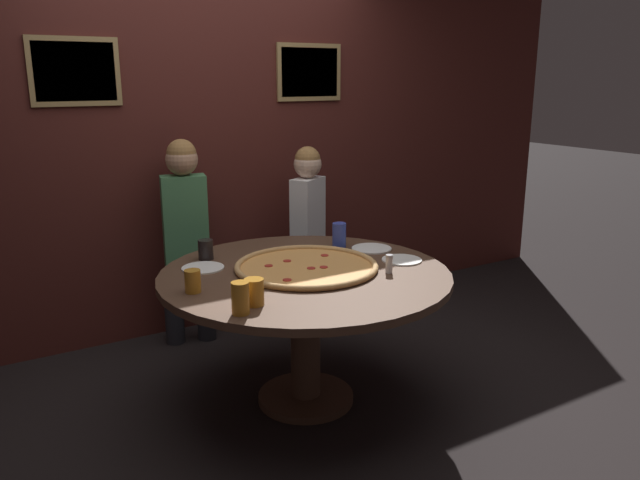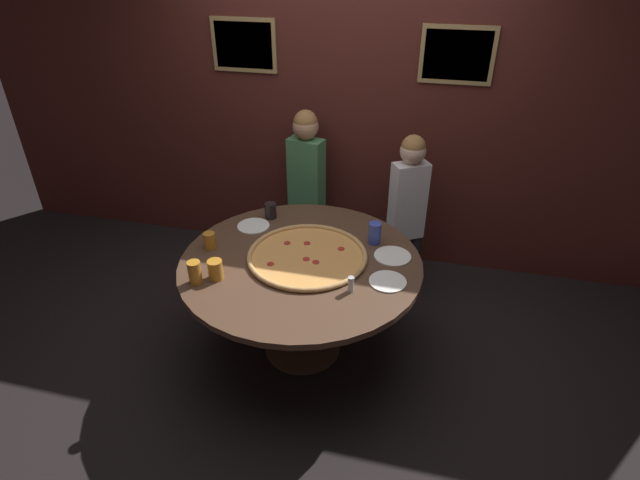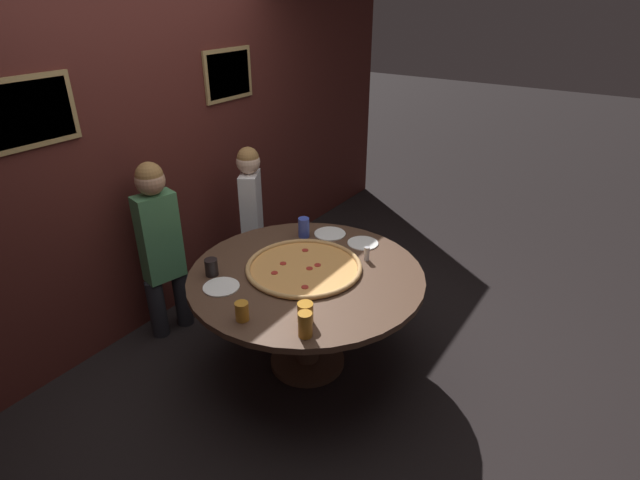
{
  "view_description": "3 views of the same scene",
  "coord_description": "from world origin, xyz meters",
  "px_view_note": "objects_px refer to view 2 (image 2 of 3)",
  "views": [
    {
      "loc": [
        -1.53,
        -2.68,
        1.73
      ],
      "look_at": [
        0.13,
        0.06,
        0.88
      ],
      "focal_mm": 35.0,
      "sensor_mm": 36.0,
      "label": 1
    },
    {
      "loc": [
        0.73,
        -2.49,
        2.47
      ],
      "look_at": [
        0.1,
        0.12,
        0.83
      ],
      "focal_mm": 28.0,
      "sensor_mm": 36.0,
      "label": 2
    },
    {
      "loc": [
        -2.24,
        -1.61,
        2.38
      ],
      "look_at": [
        0.13,
        -0.02,
        0.93
      ],
      "focal_mm": 28.0,
      "sensor_mm": 36.0,
      "label": 3
    }
  ],
  "objects_px": {
    "dining_table": "(301,278)",
    "white_plate_left_side": "(388,281)",
    "drink_cup_front_edge": "(271,211)",
    "drink_cup_centre_back": "(195,272)",
    "white_plate_far_back": "(393,256)",
    "white_plate_beside_cup": "(253,226)",
    "drink_cup_near_right": "(215,270)",
    "drink_cup_far_left": "(210,241)",
    "giant_pizza": "(307,255)",
    "diner_side_left": "(306,181)",
    "condiment_shaker": "(351,284)",
    "diner_far_right": "(408,204)",
    "drink_cup_by_shaker": "(375,233)"
  },
  "relations": [
    {
      "from": "white_plate_left_side",
      "to": "white_plate_far_back",
      "type": "distance_m",
      "value": 0.28
    },
    {
      "from": "drink_cup_near_right",
      "to": "diner_side_left",
      "type": "bearing_deg",
      "value": 82.8
    },
    {
      "from": "diner_side_left",
      "to": "giant_pizza",
      "type": "bearing_deg",
      "value": 118.46
    },
    {
      "from": "drink_cup_near_right",
      "to": "white_plate_far_back",
      "type": "xyz_separation_m",
      "value": [
        0.99,
        0.48,
        -0.06
      ]
    },
    {
      "from": "white_plate_left_side",
      "to": "diner_far_right",
      "type": "bearing_deg",
      "value": 88.86
    },
    {
      "from": "white_plate_beside_cup",
      "to": "diner_far_right",
      "type": "xyz_separation_m",
      "value": [
        1.01,
        0.64,
        -0.03
      ]
    },
    {
      "from": "drink_cup_near_right",
      "to": "white_plate_far_back",
      "type": "distance_m",
      "value": 1.1
    },
    {
      "from": "giant_pizza",
      "to": "white_plate_far_back",
      "type": "xyz_separation_m",
      "value": [
        0.52,
        0.14,
        -0.01
      ]
    },
    {
      "from": "drink_cup_centre_back",
      "to": "drink_cup_front_edge",
      "type": "bearing_deg",
      "value": 78.51
    },
    {
      "from": "white_plate_far_back",
      "to": "condiment_shaker",
      "type": "height_order",
      "value": "condiment_shaker"
    },
    {
      "from": "giant_pizza",
      "to": "drink_cup_near_right",
      "type": "bearing_deg",
      "value": -143.57
    },
    {
      "from": "giant_pizza",
      "to": "white_plate_beside_cup",
      "type": "xyz_separation_m",
      "value": [
        -0.47,
        0.29,
        -0.01
      ]
    },
    {
      "from": "drink_cup_far_left",
      "to": "white_plate_far_back",
      "type": "distance_m",
      "value": 1.17
    },
    {
      "from": "drink_cup_centre_back",
      "to": "white_plate_far_back",
      "type": "height_order",
      "value": "drink_cup_centre_back"
    },
    {
      "from": "giant_pizza",
      "to": "drink_cup_near_right",
      "type": "xyz_separation_m",
      "value": [
        -0.47,
        -0.34,
        0.05
      ]
    },
    {
      "from": "drink_cup_far_left",
      "to": "white_plate_far_back",
      "type": "bearing_deg",
      "value": 8.62
    },
    {
      "from": "drink_cup_centre_back",
      "to": "white_plate_beside_cup",
      "type": "xyz_separation_m",
      "value": [
        0.1,
        0.7,
        -0.07
      ]
    },
    {
      "from": "white_plate_left_side",
      "to": "condiment_shaker",
      "type": "xyz_separation_m",
      "value": [
        -0.19,
        -0.14,
        0.05
      ]
    },
    {
      "from": "white_plate_far_back",
      "to": "dining_table",
      "type": "bearing_deg",
      "value": -162.27
    },
    {
      "from": "drink_cup_near_right",
      "to": "diner_side_left",
      "type": "height_order",
      "value": "diner_side_left"
    },
    {
      "from": "drink_cup_front_edge",
      "to": "drink_cup_centre_back",
      "type": "relative_size",
      "value": 0.78
    },
    {
      "from": "white_plate_far_back",
      "to": "white_plate_beside_cup",
      "type": "xyz_separation_m",
      "value": [
        -0.99,
        0.15,
        0.0
      ]
    },
    {
      "from": "white_plate_beside_cup",
      "to": "condiment_shaker",
      "type": "relative_size",
      "value": 2.3
    },
    {
      "from": "white_plate_far_back",
      "to": "diner_side_left",
      "type": "bearing_deg",
      "value": 131.35
    },
    {
      "from": "drink_cup_near_right",
      "to": "white_plate_beside_cup",
      "type": "xyz_separation_m",
      "value": [
        -0.0,
        0.63,
        -0.06
      ]
    },
    {
      "from": "diner_far_right",
      "to": "giant_pizza",
      "type": "bearing_deg",
      "value": 28.52
    },
    {
      "from": "drink_cup_near_right",
      "to": "giant_pizza",
      "type": "bearing_deg",
      "value": 36.43
    },
    {
      "from": "drink_cup_by_shaker",
      "to": "drink_cup_centre_back",
      "type": "height_order",
      "value": "drink_cup_by_shaker"
    },
    {
      "from": "drink_cup_near_right",
      "to": "diner_far_right",
      "type": "distance_m",
      "value": 1.62
    },
    {
      "from": "dining_table",
      "to": "giant_pizza",
      "type": "height_order",
      "value": "giant_pizza"
    },
    {
      "from": "drink_cup_centre_back",
      "to": "drink_cup_far_left",
      "type": "distance_m",
      "value": 0.38
    },
    {
      "from": "giant_pizza",
      "to": "drink_cup_far_left",
      "type": "xyz_separation_m",
      "value": [
        -0.64,
        -0.04,
        0.04
      ]
    },
    {
      "from": "giant_pizza",
      "to": "diner_far_right",
      "type": "bearing_deg",
      "value": 59.43
    },
    {
      "from": "dining_table",
      "to": "white_plate_left_side",
      "type": "height_order",
      "value": "white_plate_left_side"
    },
    {
      "from": "giant_pizza",
      "to": "white_plate_far_back",
      "type": "distance_m",
      "value": 0.54
    },
    {
      "from": "drink_cup_front_edge",
      "to": "drink_cup_centre_back",
      "type": "distance_m",
      "value": 0.87
    },
    {
      "from": "white_plate_left_side",
      "to": "diner_side_left",
      "type": "height_order",
      "value": "diner_side_left"
    },
    {
      "from": "drink_cup_far_left",
      "to": "white_plate_beside_cup",
      "type": "relative_size",
      "value": 0.49
    },
    {
      "from": "white_plate_far_back",
      "to": "white_plate_beside_cup",
      "type": "distance_m",
      "value": 1.0
    },
    {
      "from": "dining_table",
      "to": "diner_side_left",
      "type": "xyz_separation_m",
      "value": [
        -0.26,
        1.1,
        0.16
      ]
    },
    {
      "from": "drink_cup_centre_back",
      "to": "white_plate_left_side",
      "type": "relative_size",
      "value": 0.65
    },
    {
      "from": "drink_cup_by_shaker",
      "to": "condiment_shaker",
      "type": "bearing_deg",
      "value": -95.41
    },
    {
      "from": "giant_pizza",
      "to": "diner_side_left",
      "type": "bearing_deg",
      "value": 105.29
    },
    {
      "from": "drink_cup_near_right",
      "to": "drink_cup_far_left",
      "type": "bearing_deg",
      "value": 119.88
    },
    {
      "from": "drink_cup_centre_back",
      "to": "drink_cup_far_left",
      "type": "xyz_separation_m",
      "value": [
        -0.08,
        0.37,
        -0.02
      ]
    },
    {
      "from": "dining_table",
      "to": "white_plate_left_side",
      "type": "relative_size",
      "value": 6.88
    },
    {
      "from": "drink_cup_front_edge",
      "to": "condiment_shaker",
      "type": "height_order",
      "value": "drink_cup_front_edge"
    },
    {
      "from": "drink_cup_near_right",
      "to": "drink_cup_by_shaker",
      "type": "bearing_deg",
      "value": 36.05
    },
    {
      "from": "white_plate_beside_cup",
      "to": "condiment_shaker",
      "type": "height_order",
      "value": "condiment_shaker"
    },
    {
      "from": "condiment_shaker",
      "to": "diner_side_left",
      "type": "height_order",
      "value": "diner_side_left"
    }
  ]
}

